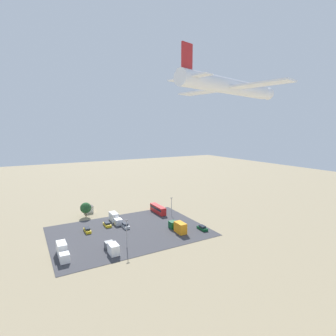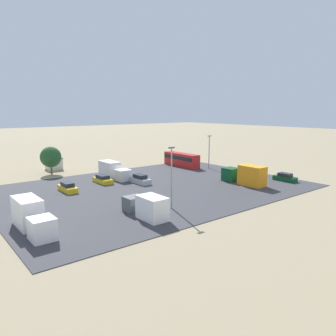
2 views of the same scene
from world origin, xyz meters
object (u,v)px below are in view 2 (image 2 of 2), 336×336
Objects in this scene: parked_truck_1 at (32,217)px; parked_car_0 at (68,188)px; shed_building at (54,163)px; parked_truck_2 at (113,170)px; bus at (181,159)px; parked_car_2 at (103,180)px; parked_car_3 at (285,178)px; parked_truck_0 at (147,207)px; parked_truck_3 at (246,175)px; parked_car_1 at (140,180)px.

parked_car_0 is at bearing -124.33° from parked_truck_1.
parked_truck_2 is at bearing 109.19° from shed_building.
parked_car_2 is at bearing 11.06° from bus.
parked_car_3 is 0.59× the size of parked_truck_0.
parked_truck_1 is 0.96× the size of parked_truck_2.
parked_car_0 is (5.69, 22.42, -0.61)m from shed_building.
bus is 22.14m from parked_truck_3.
parked_truck_3 is at bearing 120.33° from shed_building.
parked_car_2 is 0.65× the size of parked_truck_0.
parked_car_2 is (5.26, -4.63, -0.07)m from parked_car_1.
parked_truck_0 is (4.81, 21.30, 0.73)m from parked_car_2.
parked_truck_2 is (-5.94, 17.08, 0.16)m from shed_building.
shed_building reaches higher than parked_car_1.
parked_car_1 is 19.46m from parked_truck_3.
parked_truck_3 reaches higher than bus.
parked_truck_3 is (8.20, -2.91, 1.02)m from parked_car_3.
parked_car_3 is 0.47× the size of parked_truck_2.
parked_truck_3 is at bearing -40.69° from parked_car_1.
parked_car_1 is 0.54× the size of parked_truck_1.
parked_car_2 is 24.42m from parked_truck_1.
shed_building is at bearing -31.68° from bus.
parked_truck_2 is (1.27, -7.76, 0.72)m from parked_car_1.
bus is at bearing 81.21° from parked_truck_3.
parked_car_2 is at bearing 77.27° from parked_truck_0.
bus is 2.20× the size of parked_car_2.
parked_car_1 is at bearing 139.31° from parked_truck_3.
parked_car_1 is 7.90m from parked_truck_2.
bus reaches higher than parked_truck_2.
shed_building reaches higher than parked_car_2.
bus is 31.78m from parked_car_0.
parked_car_0 is 19.30m from parked_truck_0.
parked_car_0 is 40.11m from parked_car_3.
parked_car_1 is 1.11× the size of parked_car_3.
shed_building reaches higher than parked_car_0.
bus is at bearing 12.34° from parked_car_0.
parked_truck_3 is at bearing 160.47° from parked_car_3.
parked_truck_3 is (-24.82, -3.99, 0.30)m from parked_truck_0.
parked_car_2 is 0.55× the size of parked_truck_3.
parked_car_1 is 0.56× the size of parked_truck_3.
parked_truck_1 reaches higher than parked_truck_0.
bus is at bearing 148.32° from shed_building.
parked_truck_2 is (24.21, -23.35, 0.79)m from parked_car_3.
parked_truck_1 is (10.00, 14.65, 0.93)m from parked_car_0.
parked_truck_3 is (-37.64, 0.45, 0.07)m from parked_truck_1.
parked_truck_0 is 25.14m from parked_truck_3.
bus is 25.27m from parked_car_3.
parked_truck_1 reaches higher than parked_car_3.
shed_building is 50.43m from parked_car_3.
parked_car_3 is at bearing 175.81° from parked_truck_1.
parked_truck_1 is at bearing -151.90° from parked_car_1.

